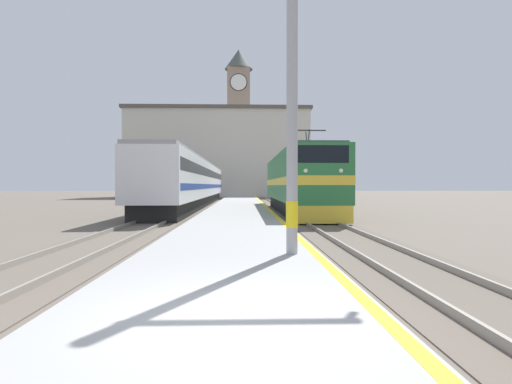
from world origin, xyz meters
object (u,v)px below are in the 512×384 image
object	(u,v)px
passenger_train	(194,182)
catenary_mast	(297,89)
clock_tower	(239,118)
locomotive_train	(297,182)

from	to	relation	value
passenger_train	catenary_mast	distance (m)	27.20
clock_tower	catenary_mast	bearing A→B (deg)	-88.20
passenger_train	locomotive_train	bearing A→B (deg)	-48.20
passenger_train	catenary_mast	bearing A→B (deg)	-78.08
locomotive_train	passenger_train	xyz separation A→B (m)	(-7.97, 8.92, 0.09)
locomotive_train	passenger_train	bearing A→B (deg)	131.80
locomotive_train	clock_tower	distance (m)	52.59
locomotive_train	passenger_train	world-z (taller)	locomotive_train
locomotive_train	passenger_train	size ratio (longest dim) A/B	0.52
catenary_mast	clock_tower	bearing A→B (deg)	91.80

